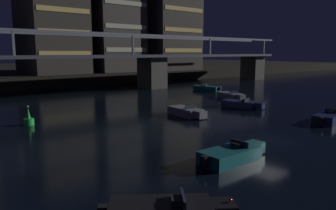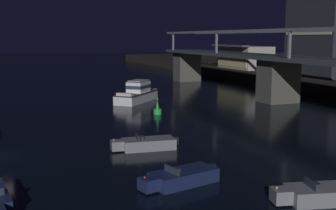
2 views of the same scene
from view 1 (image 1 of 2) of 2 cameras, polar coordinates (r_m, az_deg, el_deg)
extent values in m
plane|color=black|center=(25.42, 17.13, -5.87)|extent=(400.00, 400.00, 0.00)
cube|color=#4C4944|center=(59.54, -2.78, 5.66)|extent=(3.60, 4.40, 5.55)
cube|color=#4C4944|center=(81.16, 14.50, 6.32)|extent=(3.60, 4.40, 5.55)
cube|color=#3D424C|center=(51.82, -16.32, 8.11)|extent=(96.00, 6.40, 0.45)
cube|color=slate|center=(49.25, -15.13, 12.11)|extent=(96.00, 0.36, 0.36)
cube|color=slate|center=(54.56, -17.73, 11.68)|extent=(96.00, 0.36, 0.36)
cube|color=slate|center=(46.13, -25.39, 9.78)|extent=(0.30, 0.30, 3.20)
cube|color=slate|center=(53.60, -6.14, 10.39)|extent=(0.30, 0.30, 3.20)
cube|color=slate|center=(65.32, 7.33, 10.15)|extent=(0.30, 0.30, 3.20)
cube|color=slate|center=(79.42, 16.36, 9.67)|extent=(0.30, 0.30, 3.20)
cube|color=#38332D|center=(71.49, -19.72, 13.28)|extent=(11.00, 13.53, 19.95)
cube|color=#F2D172|center=(64.92, -17.33, 8.57)|extent=(10.12, 0.10, 0.90)
cube|color=#F2D172|center=(65.03, -17.50, 12.09)|extent=(10.12, 0.10, 0.90)
cube|color=#F2D172|center=(65.38, -17.68, 15.58)|extent=(10.12, 0.10, 0.90)
cube|color=#423D38|center=(75.84, -9.91, 14.85)|extent=(10.79, 12.55, 23.76)
cube|color=beige|center=(70.06, -7.13, 9.55)|extent=(9.92, 0.10, 0.90)
cube|color=beige|center=(70.25, -7.21, 13.43)|extent=(9.92, 0.10, 0.90)
cube|color=beige|center=(70.77, -7.29, 17.27)|extent=(9.92, 0.10, 0.90)
cube|color=#38332D|center=(81.72, 0.11, 14.39)|extent=(12.55, 11.24, 23.26)
cube|color=#F2D172|center=(77.12, 2.84, 9.50)|extent=(11.55, 0.10, 0.90)
cube|color=#F2D172|center=(77.28, 2.87, 12.95)|extent=(11.55, 0.10, 0.90)
cube|color=#F2D172|center=(77.73, 2.90, 16.37)|extent=(11.55, 0.10, 0.90)
cube|color=gray|center=(46.81, 10.72, 1.63)|extent=(2.61, 4.21, 0.80)
cube|color=gray|center=(44.94, 12.59, 1.33)|extent=(1.16, 1.09, 0.70)
cube|color=#283342|center=(46.07, 11.39, 2.22)|extent=(1.34, 0.39, 0.36)
cube|color=#262628|center=(46.28, 11.19, 2.18)|extent=(0.63, 0.51, 0.24)
cube|color=black|center=(48.50, 9.17, 2.05)|extent=(0.43, 0.43, 0.60)
sphere|color=beige|center=(44.70, 12.82, 1.83)|extent=(0.12, 0.12, 0.12)
cube|color=#19234C|center=(33.75, 26.27, -2.06)|extent=(4.10, 2.27, 0.80)
cube|color=#283342|center=(34.46, 26.75, -0.90)|extent=(0.27, 1.35, 0.36)
cube|color=#262628|center=(34.23, 26.63, -1.05)|extent=(0.47, 0.61, 0.24)
cube|color=black|center=(31.71, 25.13, -2.47)|extent=(0.40, 0.40, 0.60)
cube|color=#196066|center=(55.31, 7.08, 2.87)|extent=(2.57, 4.20, 0.80)
cube|color=#196066|center=(56.58, 5.00, 3.09)|extent=(1.16, 1.09, 0.70)
cube|color=#283342|center=(55.69, 6.35, 3.52)|extent=(1.34, 0.38, 0.36)
cube|color=#262628|center=(55.57, 6.57, 3.44)|extent=(0.63, 0.51, 0.24)
cube|color=black|center=(54.22, 9.03, 2.80)|extent=(0.43, 0.43, 0.60)
sphere|color=red|center=(56.68, 4.80, 3.54)|extent=(0.12, 0.12, 0.12)
cube|color=#283342|center=(12.78, 2.66, -16.06)|extent=(0.88, 1.15, 0.36)
cube|color=#262628|center=(12.78, 1.49, -16.34)|extent=(0.65, 0.69, 0.24)
sphere|color=red|center=(13.12, 10.84, -16.00)|extent=(0.12, 0.12, 0.12)
cube|color=gray|center=(33.66, 3.04, -1.14)|extent=(2.13, 4.05, 0.80)
cube|color=gray|center=(31.82, 5.70, -1.68)|extent=(1.06, 0.98, 0.70)
cube|color=#283342|center=(32.91, 3.96, -0.36)|extent=(1.35, 0.22, 0.36)
cube|color=#262628|center=(33.11, 3.68, -0.40)|extent=(0.59, 0.45, 0.24)
cube|color=black|center=(35.35, 0.90, -0.46)|extent=(0.39, 0.39, 0.60)
sphere|color=beige|center=(31.56, 6.00, -0.99)|extent=(0.12, 0.12, 0.12)
cube|color=#196066|center=(19.91, 10.77, -8.60)|extent=(3.92, 1.82, 0.80)
cube|color=#196066|center=(21.73, 14.88, -7.10)|extent=(0.90, 0.99, 0.70)
cube|color=#283342|center=(20.38, 12.37, -6.54)|extent=(0.11, 1.35, 0.36)
cube|color=#262628|center=(20.20, 11.92, -6.83)|extent=(0.40, 0.56, 0.24)
cube|color=black|center=(18.34, 6.40, -9.73)|extent=(0.36, 0.36, 0.60)
sphere|color=red|center=(21.81, 15.31, -5.88)|extent=(0.12, 0.12, 0.12)
cube|color=#19234C|center=(39.27, 12.40, 0.15)|extent=(2.71, 4.23, 0.80)
cube|color=#19234C|center=(38.39, 15.69, -0.11)|extent=(1.18, 1.12, 0.70)
cube|color=#283342|center=(38.86, 13.58, 0.87)|extent=(1.33, 0.43, 0.36)
cube|color=#262628|center=(38.97, 13.23, 0.82)|extent=(0.64, 0.53, 0.24)
cube|color=black|center=(40.15, 9.59, 0.57)|extent=(0.44, 0.44, 0.60)
sphere|color=red|center=(38.24, 16.07, 0.49)|extent=(0.12, 0.12, 0.12)
cylinder|color=green|center=(31.70, -23.12, -2.70)|extent=(0.90, 0.90, 0.60)
cone|color=green|center=(31.56, -23.21, -1.28)|extent=(0.36, 0.36, 1.00)
sphere|color=#F2EAB2|center=(31.47, -23.28, -0.24)|extent=(0.16, 0.16, 0.16)
camera|label=2|loc=(54.78, 35.57, 9.56)|focal=46.18mm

